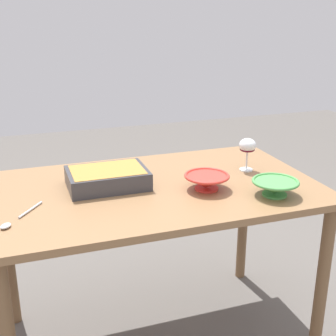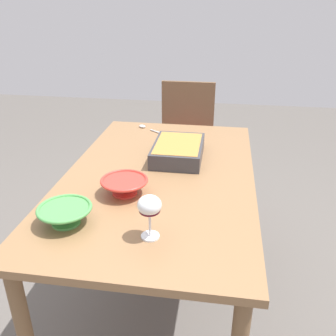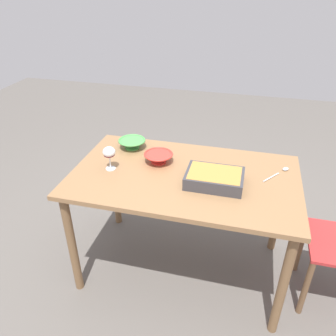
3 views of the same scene
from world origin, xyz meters
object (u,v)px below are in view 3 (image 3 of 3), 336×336
Objects in this scene: wine_glass at (109,153)px; casserole_dish at (214,178)px; serving_spoon at (281,172)px; small_bowl at (159,157)px; mixing_bowl at (132,143)px; dining_table at (184,187)px.

wine_glass is 0.47× the size of casserole_dish.
wine_glass is 1.04m from serving_spoon.
casserole_dish reaches higher than small_bowl.
dining_table is at bearing 149.35° from mixing_bowl.
serving_spoon is at bearing -149.19° from casserole_dish.
wine_glass reaches higher than small_bowl.
wine_glass is 0.82× the size of small_bowl.
casserole_dish is at bearing 153.11° from mixing_bowl.
small_bowl reaches higher than dining_table.
wine_glass is at bearing -0.69° from casserole_dish.
wine_glass is at bearing 30.26° from small_bowl.
casserole_dish is (-0.64, 0.01, -0.07)m from wine_glass.
mixing_bowl reaches higher than dining_table.
casserole_dish is 0.44m from serving_spoon.
small_bowl is at bearing -149.74° from wine_glass.
small_bowl is 0.91× the size of serving_spoon.
small_bowl is (0.19, -0.10, 0.13)m from dining_table.
dining_table is 0.51m from mixing_bowl.
dining_table is 6.66× the size of serving_spoon.
wine_glass is 0.31m from mixing_bowl.
serving_spoon reaches higher than dining_table.
small_bowl is 0.75m from serving_spoon.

